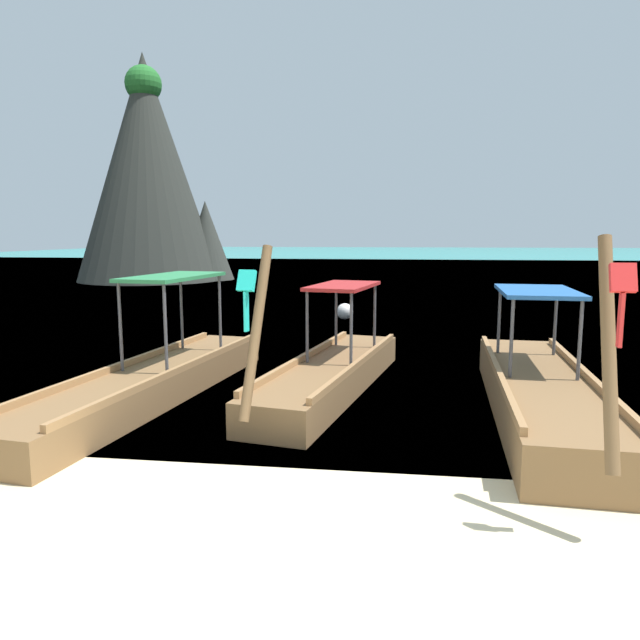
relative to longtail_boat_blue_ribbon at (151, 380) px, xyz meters
name	(u,v)px	position (x,y,z in m)	size (l,w,h in m)	color
ground	(237,603)	(2.76, -4.85, -0.32)	(120.00, 120.00, 0.00)	beige
sea_water	(389,258)	(2.76, 57.59, -0.32)	(120.00, 120.00, 0.00)	teal
longtail_boat_blue_ribbon	(151,380)	(0.00, 0.00, 0.00)	(1.96, 6.98, 2.70)	brown
longtail_boat_turquoise_ribbon	(331,372)	(2.76, 0.93, 0.00)	(2.09, 6.10, 2.47)	brown
longtail_boat_red_ribbon	(540,392)	(5.90, -0.07, 0.03)	(1.67, 6.60, 2.60)	brown
karst_rock	(150,172)	(-10.22, 23.86, 5.81)	(8.73, 8.10, 12.59)	#2D302B
mooring_buoy_near	(345,311)	(2.23, 9.23, -0.06)	(0.51, 0.51, 0.51)	white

